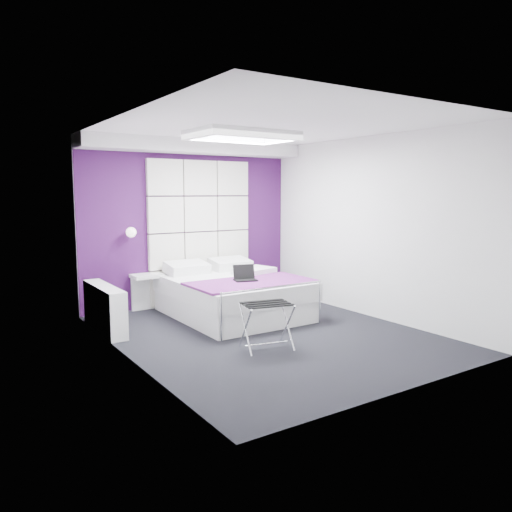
{
  "coord_description": "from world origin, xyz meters",
  "views": [
    {
      "loc": [
        -3.54,
        -5.09,
        1.8
      ],
      "look_at": [
        0.05,
        0.35,
        0.97
      ],
      "focal_mm": 35.0,
      "sensor_mm": 36.0,
      "label": 1
    }
  ],
  "objects_px": {
    "radiator": "(105,308)",
    "luggage_rack": "(267,326)",
    "nightstand": "(147,276)",
    "bed": "(232,295)",
    "wall_lamp": "(130,232)",
    "laptop": "(244,277)"
  },
  "relations": [
    {
      "from": "radiator",
      "to": "luggage_rack",
      "type": "xyz_separation_m",
      "value": [
        1.34,
        -1.78,
        -0.03
      ]
    },
    {
      "from": "nightstand",
      "to": "bed",
      "type": "bearing_deg",
      "value": -43.73
    },
    {
      "from": "luggage_rack",
      "to": "wall_lamp",
      "type": "bearing_deg",
      "value": 117.52
    },
    {
      "from": "luggage_rack",
      "to": "laptop",
      "type": "distance_m",
      "value": 1.32
    },
    {
      "from": "radiator",
      "to": "wall_lamp",
      "type": "bearing_deg",
      "value": 49.9
    },
    {
      "from": "radiator",
      "to": "luggage_rack",
      "type": "height_order",
      "value": "radiator"
    },
    {
      "from": "radiator",
      "to": "bed",
      "type": "bearing_deg",
      "value": -6.12
    },
    {
      "from": "radiator",
      "to": "bed",
      "type": "relative_size",
      "value": 0.58
    },
    {
      "from": "radiator",
      "to": "laptop",
      "type": "relative_size",
      "value": 3.95
    },
    {
      "from": "radiator",
      "to": "laptop",
      "type": "bearing_deg",
      "value": -18.45
    },
    {
      "from": "bed",
      "to": "laptop",
      "type": "relative_size",
      "value": 6.82
    },
    {
      "from": "bed",
      "to": "nightstand",
      "type": "relative_size",
      "value": 4.61
    },
    {
      "from": "radiator",
      "to": "nightstand",
      "type": "bearing_deg",
      "value": 39.8
    },
    {
      "from": "wall_lamp",
      "to": "bed",
      "type": "height_order",
      "value": "wall_lamp"
    },
    {
      "from": "wall_lamp",
      "to": "laptop",
      "type": "relative_size",
      "value": 0.49
    },
    {
      "from": "wall_lamp",
      "to": "laptop",
      "type": "xyz_separation_m",
      "value": [
        1.13,
        -1.35,
        -0.58
      ]
    },
    {
      "from": "wall_lamp",
      "to": "nightstand",
      "type": "relative_size",
      "value": 0.33
    },
    {
      "from": "wall_lamp",
      "to": "laptop",
      "type": "bearing_deg",
      "value": -50.0
    },
    {
      "from": "wall_lamp",
      "to": "laptop",
      "type": "height_order",
      "value": "wall_lamp"
    },
    {
      "from": "bed",
      "to": "nightstand",
      "type": "distance_m",
      "value": 1.35
    },
    {
      "from": "bed",
      "to": "luggage_rack",
      "type": "distance_m",
      "value": 1.66
    },
    {
      "from": "bed",
      "to": "nightstand",
      "type": "bearing_deg",
      "value": 136.27
    }
  ]
}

